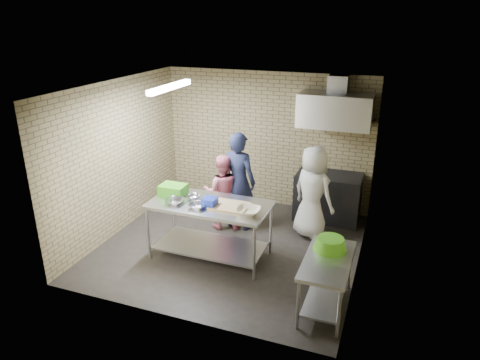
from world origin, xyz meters
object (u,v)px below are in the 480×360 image
object	(u,v)px
green_crate	(173,190)
blue_tub	(210,202)
woman_pink	(222,192)
side_counter	(326,283)
woman_white	(313,192)
green_basin	(330,244)
bottle_red	(339,113)
man_navy	(238,181)
stove	(328,197)
bottle_green	(362,115)
prep_table	(210,230)

from	to	relation	value
green_crate	blue_tub	xyz separation A→B (m)	(0.75, -0.22, -0.02)
woman_pink	blue_tub	bearing A→B (deg)	83.56
side_counter	woman_white	world-z (taller)	woman_white
green_basin	bottle_red	size ratio (longest dim) A/B	2.56
man_navy	stove	bearing A→B (deg)	-140.22
woman_white	bottle_green	bearing A→B (deg)	-91.88
bottle_red	bottle_green	xyz separation A→B (m)	(0.40, 0.00, -0.01)
side_counter	bottle_green	distance (m)	3.41
green_basin	bottle_red	world-z (taller)	bottle_red
stove	green_basin	size ratio (longest dim) A/B	2.61
prep_table	bottle_green	distance (m)	3.41
side_counter	bottle_red	distance (m)	3.44
stove	bottle_red	bearing A→B (deg)	78.23
green_crate	bottle_red	xyz separation A→B (m)	(2.29, 2.18, 1.01)
side_counter	blue_tub	size ratio (longest dim) A/B	5.75
green_crate	green_basin	bearing A→B (deg)	-11.94
blue_tub	bottle_green	bearing A→B (deg)	51.02
prep_table	blue_tub	size ratio (longest dim) A/B	9.00
stove	green_crate	bearing A→B (deg)	-139.15
man_navy	blue_tub	bearing A→B (deg)	97.10
man_navy	woman_pink	world-z (taller)	man_navy
blue_tub	woman_white	size ratio (longest dim) A/B	0.13
man_navy	side_counter	bearing A→B (deg)	144.23
bottle_green	side_counter	bearing A→B (deg)	-90.00
bottle_red	stove	bearing A→B (deg)	-101.77
side_counter	woman_white	distance (m)	2.11
man_navy	woman_white	world-z (taller)	man_navy
green_basin	woman_pink	world-z (taller)	woman_pink
blue_tub	bottle_red	world-z (taller)	bottle_red
side_counter	green_crate	size ratio (longest dim) A/B	2.87
bottle_red	blue_tub	bearing A→B (deg)	-122.71
green_crate	blue_tub	world-z (taller)	green_crate
prep_table	stove	distance (m)	2.57
green_basin	man_navy	size ratio (longest dim) A/B	0.25
green_basin	bottle_red	distance (m)	3.01
green_basin	woman_pink	bearing A→B (deg)	145.97
bottle_red	woman_white	xyz separation A→B (m)	(-0.21, -1.02, -1.20)
green_basin	bottle_green	xyz separation A→B (m)	(0.02, 2.74, 1.18)
blue_tub	green_basin	size ratio (longest dim) A/B	0.45
bottle_red	woman_pink	world-z (taller)	bottle_red
green_crate	bottle_red	bearing A→B (deg)	43.55
woman_white	side_counter	bearing A→B (deg)	135.81
woman_pink	green_basin	bearing A→B (deg)	126.37
prep_table	green_basin	distance (m)	2.05
green_basin	woman_pink	size ratio (longest dim) A/B	0.33
side_counter	man_navy	world-z (taller)	man_navy
green_crate	bottle_green	size ratio (longest dim) A/B	2.78
green_crate	side_counter	bearing A→B (deg)	-16.86
bottle_green	woman_pink	bearing A→B (deg)	-150.10
man_navy	woman_white	bearing A→B (deg)	-166.24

